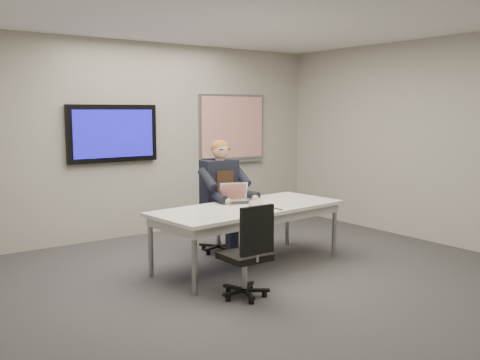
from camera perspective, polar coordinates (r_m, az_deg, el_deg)
floor at (r=5.68m, az=3.80°, el=-11.29°), size 6.00×6.00×0.02m
ceiling at (r=5.46m, az=4.07°, el=17.74°), size 6.00×6.00×0.02m
wall_back at (r=7.92m, az=-10.18°, el=4.29°), size 6.00×0.02×2.80m
wall_right at (r=7.67m, az=21.42°, el=3.79°), size 0.02×6.00×2.80m
conference_table at (r=6.24m, az=0.90°, el=-3.55°), size 2.39×1.17×0.71m
tv_display at (r=7.67m, az=-13.39°, el=4.85°), size 1.30×0.09×0.80m
whiteboard at (r=8.68m, az=-0.83°, el=5.53°), size 1.25×0.08×1.10m
office_chair_far at (r=6.99m, az=-2.42°, el=-5.07°), size 0.59×0.59×0.99m
office_chair_near at (r=5.25m, az=0.75°, el=-9.47°), size 0.45×0.45×0.94m
seated_person at (r=6.71m, az=-1.32°, el=-3.15°), size 0.47×0.81×1.45m
laptop at (r=6.40m, az=-0.24°, el=-1.97°), size 0.41×0.43×0.24m
name_tent at (r=6.06m, az=1.69°, el=-2.58°), size 0.27×0.17×0.11m
pen at (r=6.03m, az=4.10°, el=-3.09°), size 0.02×0.15×0.01m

